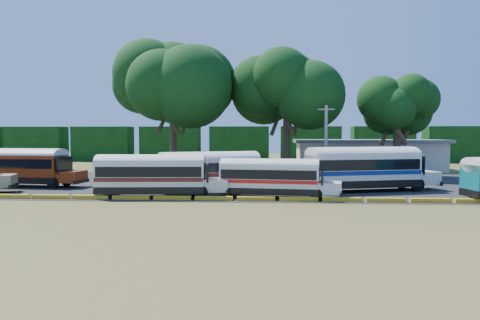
# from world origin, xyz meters

# --- Properties ---
(ground) EXTENTS (160.00, 160.00, 0.00)m
(ground) POSITION_xyz_m (0.00, 0.00, 0.00)
(ground) COLOR #414C19
(ground) RESTS_ON ground
(asphalt_strip) EXTENTS (64.00, 24.00, 0.02)m
(asphalt_strip) POSITION_xyz_m (1.00, 12.00, 0.01)
(asphalt_strip) COLOR black
(asphalt_strip) RESTS_ON ground
(curb) EXTENTS (53.70, 0.45, 0.30)m
(curb) POSITION_xyz_m (-0.00, 1.00, 0.15)
(curb) COLOR gold
(curb) RESTS_ON ground
(terminal_building) EXTENTS (19.00, 9.00, 4.00)m
(terminal_building) POSITION_xyz_m (18.00, 30.00, 2.03)
(terminal_building) COLOR beige
(terminal_building) RESTS_ON ground
(treeline_backdrop) EXTENTS (130.00, 4.00, 6.00)m
(treeline_backdrop) POSITION_xyz_m (0.00, 48.00, 3.00)
(treeline_backdrop) COLOR black
(treeline_backdrop) RESTS_ON ground
(bus_red) EXTENTS (10.70, 3.64, 3.45)m
(bus_red) POSITION_xyz_m (-16.95, 8.57, 1.98)
(bus_red) COLOR black
(bus_red) RESTS_ON ground
(bus_cream_west) EXTENTS (9.96, 3.25, 3.22)m
(bus_cream_west) POSITION_xyz_m (-3.16, 2.38, 1.82)
(bus_cream_west) COLOR black
(bus_cream_west) RESTS_ON ground
(bus_cream_east) EXTENTS (10.11, 6.35, 3.29)m
(bus_cream_east) POSITION_xyz_m (0.64, 6.38, 1.86)
(bus_cream_east) COLOR black
(bus_cream_east) RESTS_ON ground
(bus_white_red) EXTENTS (9.08, 3.29, 2.92)m
(bus_white_red) POSITION_xyz_m (5.65, 2.71, 1.65)
(bus_white_red) COLOR black
(bus_white_red) RESTS_ON ground
(bus_white_blue) EXTENTS (11.49, 5.87, 3.68)m
(bus_white_blue) POSITION_xyz_m (13.28, 7.15, 2.08)
(bus_white_blue) COLOR black
(bus_white_blue) RESTS_ON ground
(tree_west) EXTENTS (11.48, 11.48, 14.95)m
(tree_west) POSITION_xyz_m (-5.52, 20.09, 10.70)
(tree_west) COLOR #3D321E
(tree_west) RESTS_ON ground
(tree_center) EXTENTS (9.93, 9.93, 13.94)m
(tree_center) POSITION_xyz_m (7.22, 20.80, 10.25)
(tree_center) COLOR #3D321E
(tree_center) RESTS_ON ground
(tree_east) EXTENTS (6.80, 6.80, 10.60)m
(tree_east) POSITION_xyz_m (19.14, 19.99, 8.01)
(tree_east) COLOR #3D321E
(tree_east) RESTS_ON ground
(utility_pole) EXTENTS (1.60, 0.30, 7.50)m
(utility_pole) POSITION_xyz_m (10.83, 14.03, 3.86)
(utility_pole) COLOR gray
(utility_pole) RESTS_ON ground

